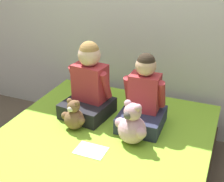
{
  "coord_description": "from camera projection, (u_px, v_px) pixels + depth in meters",
  "views": [
    {
      "loc": [
        0.79,
        -1.57,
        1.68
      ],
      "look_at": [
        0.0,
        0.34,
        0.68
      ],
      "focal_mm": 50.0,
      "sensor_mm": 36.0,
      "label": 1
    }
  ],
  "objects": [
    {
      "name": "teddy_bear_held_by_right_child",
      "position": [
        132.0,
        126.0,
        2.14
      ],
      "size": [
        0.25,
        0.2,
        0.31
      ],
      "rotation": [
        0.0,
        0.0,
        -0.37
      ],
      "color": "#DBA3B2",
      "rests_on": "bed"
    },
    {
      "name": "child_on_right",
      "position": [
        143.0,
        100.0,
        2.31
      ],
      "size": [
        0.33,
        0.37,
        0.57
      ],
      "rotation": [
        0.0,
        0.0,
        0.03
      ],
      "color": "#282D47",
      "rests_on": "bed"
    },
    {
      "name": "child_on_left",
      "position": [
        89.0,
        86.0,
        2.46
      ],
      "size": [
        0.39,
        0.39,
        0.6
      ],
      "rotation": [
        0.0,
        0.0,
        -0.13
      ],
      "color": "black",
      "rests_on": "bed"
    },
    {
      "name": "bed",
      "position": [
        94.0,
        171.0,
        2.22
      ],
      "size": [
        1.53,
        1.93,
        0.4
      ],
      "color": "#473828",
      "rests_on": "ground_plane"
    },
    {
      "name": "sign_card",
      "position": [
        91.0,
        150.0,
        2.1
      ],
      "size": [
        0.21,
        0.15,
        0.0
      ],
      "color": "white",
      "rests_on": "bed"
    },
    {
      "name": "teddy_bear_held_by_left_child",
      "position": [
        74.0,
        116.0,
        2.31
      ],
      "size": [
        0.2,
        0.15,
        0.24
      ],
      "rotation": [
        0.0,
        0.0,
        -0.13
      ],
      "color": "brown",
      "rests_on": "bed"
    }
  ]
}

